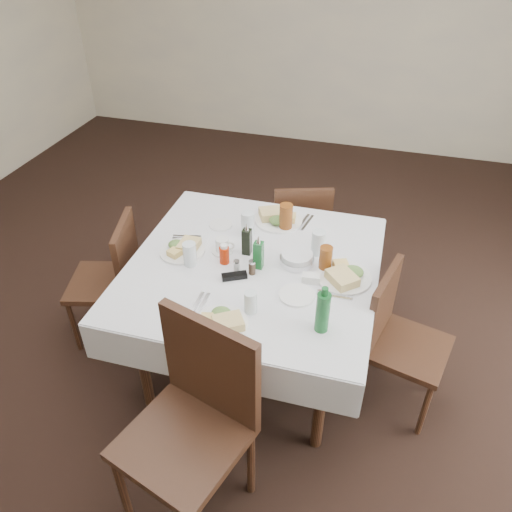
# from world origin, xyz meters

# --- Properties ---
(ground_plane) EXTENTS (7.00, 7.00, 0.00)m
(ground_plane) POSITION_xyz_m (0.00, 0.00, 0.00)
(ground_plane) COLOR black
(room_shell) EXTENTS (6.04, 7.04, 2.80)m
(room_shell) POSITION_xyz_m (0.00, 0.00, 1.71)
(room_shell) COLOR #BBB09E
(room_shell) RESTS_ON ground
(dining_table) EXTENTS (1.37, 1.37, 0.76)m
(dining_table) POSITION_xyz_m (0.21, 0.01, 0.68)
(dining_table) COLOR black
(dining_table) RESTS_ON ground
(chair_north) EXTENTS (0.50, 0.50, 0.83)m
(chair_north) POSITION_xyz_m (0.29, 0.88, 0.48)
(chair_north) COLOR black
(chair_north) RESTS_ON ground
(chair_south) EXTENTS (0.61, 0.61, 1.03)m
(chair_south) POSITION_xyz_m (0.21, -0.86, 0.59)
(chair_south) COLOR black
(chair_south) RESTS_ON ground
(chair_east) EXTENTS (0.49, 0.49, 0.85)m
(chair_east) POSITION_xyz_m (1.02, -0.02, 0.49)
(chair_east) COLOR black
(chair_east) RESTS_ON ground
(chair_west) EXTENTS (0.50, 0.50, 0.86)m
(chair_west) POSITION_xyz_m (-0.70, 0.01, 0.49)
(chair_west) COLOR black
(chair_west) RESTS_ON ground
(meal_north) EXTENTS (0.29, 0.29, 0.06)m
(meal_north) POSITION_xyz_m (0.23, 0.47, 0.79)
(meal_north) COLOR white
(meal_north) RESTS_ON dining_table
(meal_south) EXTENTS (0.26, 0.26, 0.06)m
(meal_south) POSITION_xyz_m (0.20, -0.49, 0.78)
(meal_south) COLOR white
(meal_south) RESTS_ON dining_table
(meal_east) EXTENTS (0.30, 0.30, 0.06)m
(meal_east) POSITION_xyz_m (0.70, 0.01, 0.79)
(meal_east) COLOR white
(meal_east) RESTS_ON dining_table
(meal_west) EXTENTS (0.26, 0.26, 0.06)m
(meal_west) POSITION_xyz_m (-0.21, 0.01, 0.78)
(meal_west) COLOR white
(meal_west) RESTS_ON dining_table
(side_plate_a) EXTENTS (0.14, 0.14, 0.01)m
(side_plate_a) POSITION_xyz_m (-0.10, 0.32, 0.77)
(side_plate_a) COLOR white
(side_plate_a) RESTS_ON dining_table
(side_plate_b) EXTENTS (0.18, 0.18, 0.01)m
(side_plate_b) POSITION_xyz_m (0.49, -0.19, 0.77)
(side_plate_b) COLOR white
(side_plate_b) RESTS_ON dining_table
(water_n) EXTENTS (0.08, 0.08, 0.14)m
(water_n) POSITION_xyz_m (0.09, 0.29, 0.83)
(water_n) COLOR silver
(water_n) RESTS_ON dining_table
(water_s) EXTENTS (0.06, 0.06, 0.12)m
(water_s) POSITION_xyz_m (0.30, -0.36, 0.82)
(water_s) COLOR silver
(water_s) RESTS_ON dining_table
(water_e) EXTENTS (0.08, 0.08, 0.14)m
(water_e) POSITION_xyz_m (0.53, 0.21, 0.83)
(water_e) COLOR silver
(water_e) RESTS_ON dining_table
(water_w) EXTENTS (0.07, 0.07, 0.13)m
(water_w) POSITION_xyz_m (-0.12, -0.09, 0.83)
(water_w) COLOR silver
(water_w) RESTS_ON dining_table
(iced_tea_a) EXTENTS (0.08, 0.08, 0.17)m
(iced_tea_a) POSITION_xyz_m (0.29, 0.40, 0.85)
(iced_tea_a) COLOR brown
(iced_tea_a) RESTS_ON dining_table
(iced_tea_b) EXTENTS (0.07, 0.07, 0.15)m
(iced_tea_b) POSITION_xyz_m (0.59, 0.07, 0.83)
(iced_tea_b) COLOR brown
(iced_tea_b) RESTS_ON dining_table
(bread_basket) EXTENTS (0.19, 0.19, 0.06)m
(bread_basket) POSITION_xyz_m (0.43, 0.09, 0.79)
(bread_basket) COLOR silver
(bread_basket) RESTS_ON dining_table
(oil_cruet_dark) EXTENTS (0.05, 0.05, 0.20)m
(oil_cruet_dark) POSITION_xyz_m (0.14, 0.10, 0.85)
(oil_cruet_dark) COLOR black
(oil_cruet_dark) RESTS_ON dining_table
(oil_cruet_green) EXTENTS (0.05, 0.05, 0.20)m
(oil_cruet_green) POSITION_xyz_m (0.24, -0.01, 0.85)
(oil_cruet_green) COLOR #19602A
(oil_cruet_green) RESTS_ON dining_table
(ketchup_bottle) EXTENTS (0.05, 0.05, 0.12)m
(ketchup_bottle) POSITION_xyz_m (0.05, -0.02, 0.82)
(ketchup_bottle) COLOR #B62404
(ketchup_bottle) RESTS_ON dining_table
(salt_shaker) EXTENTS (0.03, 0.03, 0.07)m
(salt_shaker) POSITION_xyz_m (0.14, -0.08, 0.80)
(salt_shaker) COLOR white
(salt_shaker) RESTS_ON dining_table
(pepper_shaker) EXTENTS (0.04, 0.04, 0.08)m
(pepper_shaker) POSITION_xyz_m (0.22, -0.07, 0.80)
(pepper_shaker) COLOR #3D2C1E
(pepper_shaker) RESTS_ON dining_table
(coffee_mug) EXTENTS (0.13, 0.12, 0.09)m
(coffee_mug) POSITION_xyz_m (0.01, 0.07, 0.80)
(coffee_mug) COLOR white
(coffee_mug) RESTS_ON dining_table
(sunglasses) EXTENTS (0.14, 0.10, 0.03)m
(sunglasses) POSITION_xyz_m (0.15, -0.14, 0.78)
(sunglasses) COLOR black
(sunglasses) RESTS_ON dining_table
(green_bottle) EXTENTS (0.07, 0.07, 0.25)m
(green_bottle) POSITION_xyz_m (0.65, -0.38, 0.87)
(green_bottle) COLOR #19602A
(green_bottle) RESTS_ON dining_table
(sugar_caddy) EXTENTS (0.10, 0.06, 0.05)m
(sugar_caddy) POSITION_xyz_m (0.54, -0.06, 0.79)
(sugar_caddy) COLOR white
(sugar_caddy) RESTS_ON dining_table
(cutlery_n) EXTENTS (0.08, 0.19, 0.01)m
(cutlery_n) POSITION_xyz_m (0.39, 0.50, 0.77)
(cutlery_n) COLOR silver
(cutlery_n) RESTS_ON dining_table
(cutlery_s) EXTENTS (0.05, 0.20, 0.01)m
(cutlery_s) POSITION_xyz_m (0.05, -0.40, 0.77)
(cutlery_s) COLOR silver
(cutlery_s) RESTS_ON dining_table
(cutlery_e) EXTENTS (0.18, 0.05, 0.01)m
(cutlery_e) POSITION_xyz_m (0.68, -0.13, 0.77)
(cutlery_e) COLOR silver
(cutlery_e) RESTS_ON dining_table
(cutlery_w) EXTENTS (0.17, 0.08, 0.01)m
(cutlery_w) POSITION_xyz_m (-0.24, 0.14, 0.77)
(cutlery_w) COLOR silver
(cutlery_w) RESTS_ON dining_table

